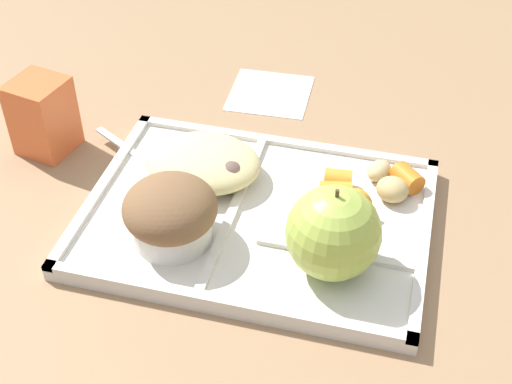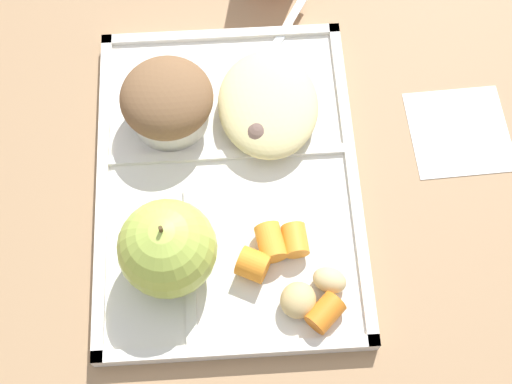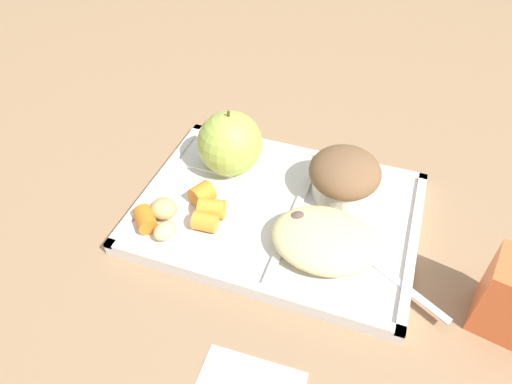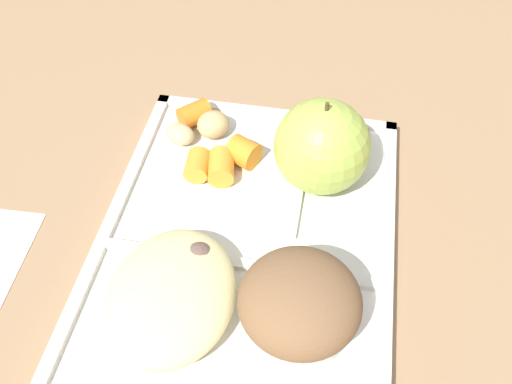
% 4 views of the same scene
% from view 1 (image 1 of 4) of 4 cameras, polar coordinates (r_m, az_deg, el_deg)
% --- Properties ---
extents(ground, '(6.00, 6.00, 0.00)m').
position_cam_1_polar(ground, '(0.75, 0.03, -2.47)').
color(ground, '#997551').
extents(lunch_tray, '(0.35, 0.26, 0.02)m').
position_cam_1_polar(lunch_tray, '(0.75, 0.05, -2.06)').
color(lunch_tray, silver).
rests_on(lunch_tray, ground).
extents(green_apple, '(0.09, 0.09, 0.10)m').
position_cam_1_polar(green_apple, '(0.66, 6.14, -3.25)').
color(green_apple, '#A8C14C').
rests_on(green_apple, lunch_tray).
extents(bran_muffin, '(0.09, 0.09, 0.07)m').
position_cam_1_polar(bran_muffin, '(0.70, -6.78, -1.68)').
color(bran_muffin, silver).
rests_on(bran_muffin, lunch_tray).
extents(carrot_slice_back, '(0.04, 0.04, 0.03)m').
position_cam_1_polar(carrot_slice_back, '(0.73, 7.72, -1.15)').
color(carrot_slice_back, orange).
rests_on(carrot_slice_back, lunch_tray).
extents(carrot_slice_small, '(0.04, 0.04, 0.02)m').
position_cam_1_polar(carrot_slice_small, '(0.78, 11.87, 1.08)').
color(carrot_slice_small, orange).
rests_on(carrot_slice_small, lunch_tray).
extents(carrot_slice_diagonal, '(0.03, 0.03, 0.02)m').
position_cam_1_polar(carrot_slice_diagonal, '(0.77, 6.51, 0.96)').
color(carrot_slice_diagonal, orange).
rests_on(carrot_slice_diagonal, lunch_tray).
extents(carrot_slice_tilted, '(0.04, 0.03, 0.02)m').
position_cam_1_polar(carrot_slice_tilted, '(0.75, 6.31, -0.09)').
color(carrot_slice_tilted, orange).
rests_on(carrot_slice_tilted, lunch_tray).
extents(potato_chunk_browned, '(0.05, 0.04, 0.02)m').
position_cam_1_polar(potato_chunk_browned, '(0.76, 10.75, 0.21)').
color(potato_chunk_browned, tan).
rests_on(potato_chunk_browned, lunch_tray).
extents(potato_chunk_corner, '(0.03, 0.04, 0.02)m').
position_cam_1_polar(potato_chunk_corner, '(0.79, 9.71, 1.67)').
color(potato_chunk_corner, tan).
rests_on(potato_chunk_corner, lunch_tray).
extents(egg_noodle_pile, '(0.13, 0.10, 0.04)m').
position_cam_1_polar(egg_noodle_pile, '(0.78, -4.22, 2.33)').
color(egg_noodle_pile, beige).
rests_on(egg_noodle_pile, lunch_tray).
extents(meatball_side, '(0.03, 0.03, 0.03)m').
position_cam_1_polar(meatball_side, '(0.76, -2.03, 1.29)').
color(meatball_side, brown).
rests_on(meatball_side, lunch_tray).
extents(meatball_center, '(0.03, 0.03, 0.03)m').
position_cam_1_polar(meatball_center, '(0.78, -3.72, 2.11)').
color(meatball_center, '#755B4C').
rests_on(meatball_center, lunch_tray).
extents(meatball_back, '(0.03, 0.03, 0.03)m').
position_cam_1_polar(meatball_back, '(0.78, -5.95, 2.26)').
color(meatball_back, brown).
rests_on(meatball_back, lunch_tray).
extents(meatball_front, '(0.03, 0.03, 0.03)m').
position_cam_1_polar(meatball_front, '(0.78, -5.10, 1.84)').
color(meatball_front, '#755B4C').
rests_on(meatball_front, lunch_tray).
extents(plastic_fork, '(0.15, 0.09, 0.00)m').
position_cam_1_polar(plastic_fork, '(0.81, -8.55, 2.30)').
color(plastic_fork, white).
rests_on(plastic_fork, lunch_tray).
extents(milk_carton, '(0.07, 0.07, 0.09)m').
position_cam_1_polar(milk_carton, '(0.86, -16.51, 5.79)').
color(milk_carton, orange).
rests_on(milk_carton, ground).
extents(paper_napkin, '(0.11, 0.11, 0.00)m').
position_cam_1_polar(paper_napkin, '(0.95, 1.12, 7.84)').
color(paper_napkin, white).
rests_on(paper_napkin, ground).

